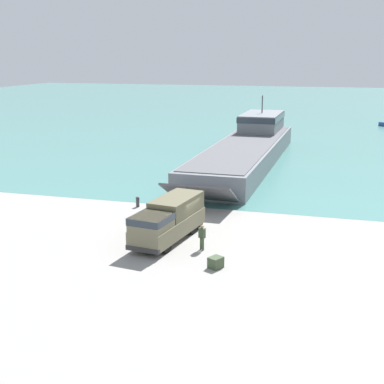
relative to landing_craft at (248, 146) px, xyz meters
name	(u,v)px	position (x,y,z in m)	size (l,w,h in m)	color
ground_plane	(182,234)	(0.12, -28.65, -1.72)	(240.00, 240.00, 0.00)	gray
water_surface	(297,108)	(0.12, 68.24, -1.72)	(240.00, 180.00, 0.01)	#477F7A
landing_craft	(248,146)	(0.00, 0.00, 0.00)	(7.55, 38.98, 7.18)	slate
military_truck	(168,219)	(-0.39, -30.16, -0.23)	(3.49, 7.87, 2.80)	#6B664C
soldier_on_ramp	(202,235)	(2.37, -31.47, -0.71)	(0.50, 0.39, 1.75)	#3D4C33
mooring_bollard	(138,201)	(-5.51, -22.92, -1.24)	(0.33, 0.33, 0.90)	#333338
cargo_crate	(216,262)	(3.95, -34.21, -1.38)	(0.68, 0.82, 0.68)	#3D4C33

